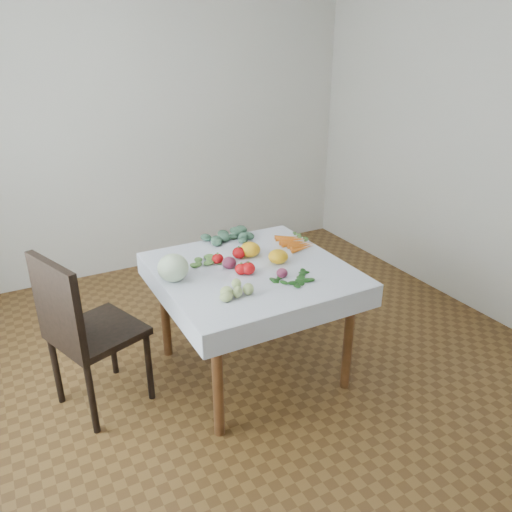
{
  "coord_description": "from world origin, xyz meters",
  "views": [
    {
      "loc": [
        -1.29,
        -2.46,
        2.06
      ],
      "look_at": [
        0.04,
        0.02,
        0.82
      ],
      "focal_mm": 35.0,
      "sensor_mm": 36.0,
      "label": 1
    }
  ],
  "objects_px": {
    "chair": "(81,326)",
    "cabbage": "(173,268)",
    "table": "(252,283)",
    "carrot_bunch": "(295,243)",
    "heirloom_back": "(250,249)"
  },
  "relations": [
    {
      "from": "cabbage",
      "to": "carrot_bunch",
      "type": "distance_m",
      "value": 0.93
    },
    {
      "from": "heirloom_back",
      "to": "carrot_bunch",
      "type": "distance_m",
      "value": 0.37
    },
    {
      "from": "table",
      "to": "cabbage",
      "type": "relative_size",
      "value": 5.52
    },
    {
      "from": "table",
      "to": "heirloom_back",
      "type": "bearing_deg",
      "value": 64.99
    },
    {
      "from": "chair",
      "to": "cabbage",
      "type": "xyz_separation_m",
      "value": [
        0.54,
        -0.06,
        0.26
      ]
    },
    {
      "from": "heirloom_back",
      "to": "cabbage",
      "type": "bearing_deg",
      "value": -169.51
    },
    {
      "from": "chair",
      "to": "heirloom_back",
      "type": "bearing_deg",
      "value": 2.46
    },
    {
      "from": "table",
      "to": "cabbage",
      "type": "xyz_separation_m",
      "value": [
        -0.48,
        0.06,
        0.18
      ]
    },
    {
      "from": "table",
      "to": "chair",
      "type": "bearing_deg",
      "value": 173.34
    },
    {
      "from": "table",
      "to": "heirloom_back",
      "type": "distance_m",
      "value": 0.24
    },
    {
      "from": "cabbage",
      "to": "table",
      "type": "bearing_deg",
      "value": -7.52
    },
    {
      "from": "table",
      "to": "carrot_bunch",
      "type": "height_order",
      "value": "carrot_bunch"
    },
    {
      "from": "carrot_bunch",
      "to": "heirloom_back",
      "type": "bearing_deg",
      "value": -175.9
    },
    {
      "from": "cabbage",
      "to": "carrot_bunch",
      "type": "bearing_deg",
      "value": 7.99
    },
    {
      "from": "table",
      "to": "carrot_bunch",
      "type": "relative_size",
      "value": 3.34
    }
  ]
}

